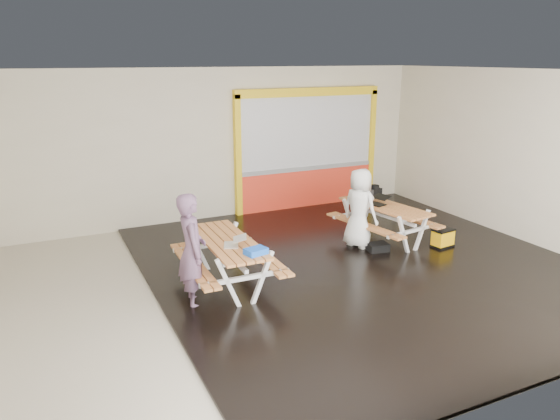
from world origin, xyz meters
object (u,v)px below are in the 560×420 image
laptop_right (378,201)px  blue_pouch (256,251)px  toolbox (365,195)px  picnic_table_right (384,214)px  laptop_left (234,243)px  picnic_table_left (228,251)px  person_left (192,251)px  person_right (360,208)px  backpack (374,196)px  dark_case (378,247)px  fluke_bag (443,238)px

laptop_right → blue_pouch: size_ratio=1.49×
toolbox → picnic_table_right: bearing=-77.9°
picnic_table_right → laptop_left: laptop_left is taller
picnic_table_left → laptop_right: laptop_right is taller
picnic_table_right → person_left: 4.49m
picnic_table_right → blue_pouch: (-3.48, -1.52, 0.27)m
picnic_table_right → person_right: (-0.66, -0.07, 0.23)m
picnic_table_left → laptop_right: bearing=13.5°
picnic_table_right → toolbox: bearing=102.1°
picnic_table_left → picnic_table_right: bearing=11.2°
person_left → backpack: (4.75, 2.00, -0.15)m
picnic_table_right → blue_pouch: bearing=-156.5°
picnic_table_left → person_left: person_left is taller
laptop_right → dark_case: size_ratio=1.20×
picnic_table_left → blue_pouch: (0.17, -0.79, 0.25)m
blue_pouch → person_left: bearing=152.9°
toolbox → person_left: bearing=-159.0°
laptop_right → toolbox: (-0.05, 0.42, 0.04)m
laptop_left → dark_case: laptop_left is taller
picnic_table_right → person_left: (-4.35, -1.07, 0.27)m
blue_pouch → backpack: (3.88, 2.44, -0.15)m
picnic_table_left → laptop_left: (0.01, -0.29, 0.25)m
blue_pouch → laptop_right: bearing=25.8°
person_right → laptop_left: bearing=88.1°
toolbox → person_right: bearing=-131.0°
backpack → picnic_table_left: bearing=-157.9°
dark_case → fluke_bag: size_ratio=0.86×
toolbox → fluke_bag: toolbox is taller
person_left → fluke_bag: (5.21, 0.26, -0.66)m
person_right → blue_pouch: size_ratio=4.92×
blue_pouch → dark_case: size_ratio=0.81×
backpack → laptop_left: bearing=-154.4°
person_right → fluke_bag: size_ratio=3.41×
picnic_table_left → laptop_left: size_ratio=4.81×
laptop_left → blue_pouch: 0.52m
laptop_right → backpack: backpack is taller
laptop_left → laptop_right: 3.75m
picnic_table_right → laptop_right: bearing=118.1°
person_left → backpack: person_left is taller
picnic_table_left → picnic_table_right: size_ratio=0.96×
person_left → laptop_right: 4.45m
person_right → toolbox: 0.83m
backpack → fluke_bag: backpack is taller
picnic_table_left → person_left: 0.81m
person_left → blue_pouch: person_left is taller
backpack → dark_case: size_ratio=1.24×
picnic_table_right → blue_pouch: size_ratio=6.93×
laptop_right → dark_case: 1.02m
backpack → dark_case: bearing=-121.8°
laptop_right → blue_pouch: 3.79m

